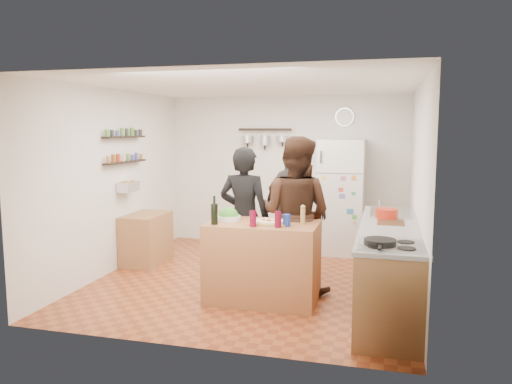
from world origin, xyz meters
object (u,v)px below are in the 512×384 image
(person_left, at_px, (244,217))
(side_table, at_px, (146,239))
(pepper_mill, at_px, (303,216))
(fridge, at_px, (341,197))
(prep_island, at_px, (263,262))
(skillet, at_px, (380,242))
(red_bowl, at_px, (386,213))
(wall_clock, at_px, (345,117))
(salad_bowl, at_px, (229,218))
(wine_bottle, at_px, (214,214))
(counter_run, at_px, (389,267))
(salt_canister, at_px, (287,220))
(person_back, at_px, (294,211))
(person_center, at_px, (295,215))

(person_left, relative_size, side_table, 2.20)
(pepper_mill, relative_size, fridge, 0.10)
(prep_island, distance_m, person_left, 0.73)
(pepper_mill, height_order, skillet, pepper_mill)
(pepper_mill, xyz_separation_m, red_bowl, (0.90, 0.57, -0.02))
(red_bowl, bearing_deg, skillet, -92.00)
(wall_clock, bearing_deg, side_table, -147.95)
(salad_bowl, bearing_deg, pepper_mill, 0.00)
(person_left, bearing_deg, wine_bottle, 81.25)
(counter_run, xyz_separation_m, red_bowl, (-0.05, 0.45, 0.52))
(wall_clock, distance_m, side_table, 3.64)
(wall_clock, bearing_deg, prep_island, -103.13)
(wine_bottle, distance_m, pepper_mill, 0.99)
(wine_bottle, xyz_separation_m, counter_run, (1.90, 0.39, -0.58))
(pepper_mill, height_order, counter_run, pepper_mill)
(fridge, height_order, side_table, fridge)
(salad_bowl, distance_m, counter_run, 1.89)
(person_left, height_order, fridge, fridge)
(salt_canister, height_order, counter_run, salt_canister)
(salt_canister, height_order, wall_clock, wall_clock)
(pepper_mill, xyz_separation_m, person_back, (-0.28, 0.95, -0.10))
(wall_clock, bearing_deg, person_back, -105.03)
(counter_run, bearing_deg, salad_bowl, -176.14)
(prep_island, xyz_separation_m, salad_bowl, (-0.42, 0.05, 0.48))
(skillet, xyz_separation_m, side_table, (-3.34, 1.93, -0.58))
(pepper_mill, bearing_deg, salad_bowl, 180.00)
(prep_island, relative_size, wall_clock, 4.17)
(side_table, bearing_deg, person_left, -20.87)
(person_back, xyz_separation_m, fridge, (0.48, 1.47, 0.01))
(salt_canister, distance_m, person_left, 0.89)
(person_back, height_order, skillet, person_back)
(person_center, bearing_deg, skillet, 144.20)
(fridge, bearing_deg, person_left, -116.81)
(red_bowl, distance_m, wall_clock, 2.57)
(wine_bottle, height_order, pepper_mill, wine_bottle)
(prep_island, relative_size, person_back, 0.70)
(pepper_mill, distance_m, wall_clock, 2.99)
(pepper_mill, bearing_deg, salt_canister, -131.42)
(fridge, bearing_deg, counter_run, -71.94)
(wine_bottle, height_order, side_table, wine_bottle)
(pepper_mill, height_order, side_table, pepper_mill)
(salad_bowl, relative_size, counter_run, 0.11)
(salad_bowl, relative_size, wall_clock, 0.93)
(wall_clock, bearing_deg, skillet, -79.81)
(wine_bottle, bearing_deg, person_left, 78.24)
(salad_bowl, height_order, person_center, person_center)
(salad_bowl, relative_size, pepper_mill, 1.63)
(fridge, xyz_separation_m, side_table, (-2.69, -1.35, -0.54))
(prep_island, height_order, fridge, fridge)
(fridge, distance_m, wall_clock, 1.29)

